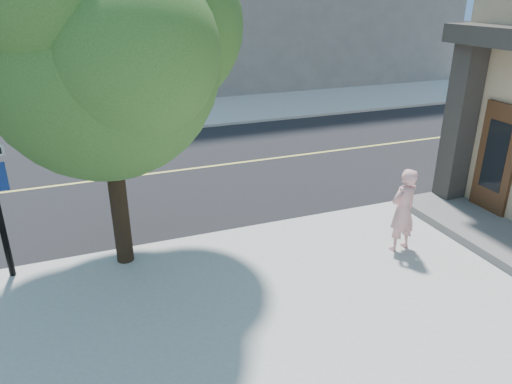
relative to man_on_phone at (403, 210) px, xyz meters
name	(u,v)px	position (x,y,z in m)	size (l,w,h in m)	color
ground	(38,268)	(-7.04, 2.08, -1.00)	(140.00, 140.00, 0.00)	black
road_ew	(43,188)	(-7.04, 6.58, -1.00)	(140.00, 9.00, 0.01)	black
sidewalk_ne	(264,71)	(6.46, 23.58, -0.94)	(29.00, 25.00, 0.12)	#ADAEA9
man_on_phone	(403,210)	(0.00, 0.00, 0.00)	(0.64, 0.42, 1.77)	pink
street_tree	(105,33)	(-5.26, 1.60, 3.44)	(5.04, 4.58, 6.69)	black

